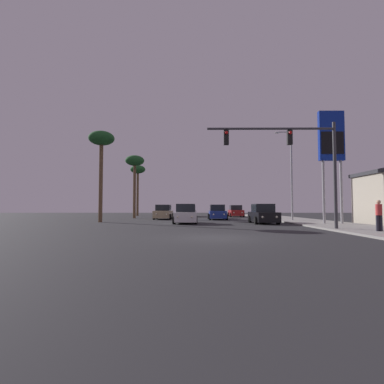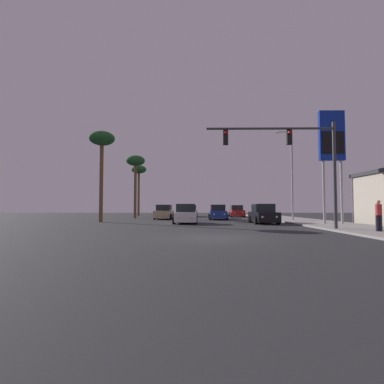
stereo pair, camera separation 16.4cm
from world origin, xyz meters
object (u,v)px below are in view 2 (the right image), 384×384
Objects in this scene: car_blue at (218,213)px; street_lamp at (291,170)px; gas_station_sign at (332,142)px; palm_tree_mid at (135,164)px; palm_tree_far at (139,172)px; car_red at (237,211)px; car_black at (263,215)px; car_tan at (164,213)px; traffic_light_mast at (297,152)px; pedestrian_on_sidewalk at (379,214)px; palm_tree_near at (102,143)px; car_silver at (191,211)px; car_white at (186,215)px.

street_lamp is (7.02, -4.09, 4.36)m from car_blue.
gas_station_sign is 1.13× the size of palm_tree_mid.
street_lamp reaches higher than palm_tree_mid.
palm_tree_mid is (-10.20, 3.88, 6.16)m from car_blue.
car_red is at bearing -16.34° from palm_tree_far.
gas_station_sign reaches higher than palm_tree_mid.
car_black is (3.29, -8.24, 0.00)m from car_blue.
car_tan is 0.53× the size of palm_tree_far.
pedestrian_on_sidewalk is (3.64, -1.99, -3.72)m from traffic_light_mast.
car_tan is 19.15m from gas_station_sign.
car_tan is at bearing 159.71° from street_lamp.
car_black is at bearing 159.39° from gas_station_sign.
car_tan is at bearing 53.21° from palm_tree_near.
car_silver is 0.54× the size of palm_tree_mid.
car_silver is 30.00m from pedestrian_on_sidewalk.
traffic_light_mast is at bearing 130.65° from car_white.
street_lamp is at bearing 74.02° from traffic_light_mast.
palm_tree_near reaches higher than car_black.
gas_station_sign is (5.09, -1.91, 5.86)m from car_black.
palm_tree_mid reaches higher than car_red.
car_black is 1.00× the size of car_tan.
street_lamp is 26.01m from palm_tree_far.
car_black and car_red have the same top height.
palm_tree_near is at bearing 147.21° from traffic_light_mast.
pedestrian_on_sidewalk is at bearing -32.00° from palm_tree_near.
street_lamp reaches higher than car_silver.
car_red is (0.13, 17.69, 0.00)m from car_black.
car_blue is 9.22m from street_lamp.
traffic_light_mast reaches higher than car_silver.
gas_station_sign is 31.31m from palm_tree_far.
car_red is at bearing -109.07° from car_blue.
palm_tree_mid is at bearing 83.32° from palm_tree_near.
street_lamp is at bearing 102.70° from gas_station_sign.
traffic_light_mast is 0.99× the size of palm_tree_mid.
street_lamp is at bearing -24.84° from palm_tree_mid.
car_tan is at bearing 71.66° from car_silver.
palm_tree_mid is 0.98× the size of palm_tree_far.
car_white is at bearing 67.96° from car_blue.
traffic_light_mast reaches higher than car_white.
palm_tree_far is (-20.07, 24.03, 0.43)m from gas_station_sign.
car_black is at bearing 112.79° from pedestrian_on_sidewalk.
car_blue and car_red have the same top height.
car_silver is 0.55× the size of traffic_light_mast.
car_black is at bearing 108.31° from car_silver.
car_black is 1.00× the size of car_white.
traffic_light_mast is at bearing -105.98° from street_lamp.
car_tan is at bearing -6.49° from car_blue.
palm_tree_far is (-8.30, 21.89, 6.29)m from car_white.
palm_tree_far is at bearing -16.11° from car_red.
car_black is at bearing 176.57° from car_white.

